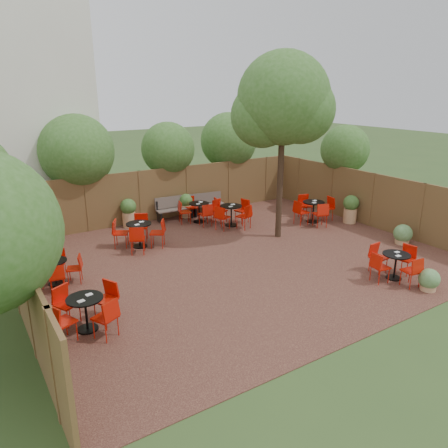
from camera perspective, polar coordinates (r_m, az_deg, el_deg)
ground at (r=13.04m, az=1.66°, el=-4.66°), size 80.00×80.00×0.00m
courtyard_paving at (r=13.04m, az=1.66°, el=-4.62°), size 12.00×10.00×0.02m
fence_back at (r=16.90m, az=-7.90°, el=4.02°), size 12.00×0.08×2.00m
fence_left at (r=10.75m, az=-25.96°, el=-5.87°), size 0.08×10.00×2.00m
fence_right at (r=16.70m, az=19.02°, el=3.03°), size 0.08×10.00×2.00m
neighbour_building at (r=18.12m, az=-25.94°, el=12.99°), size 5.00×4.00×8.00m
overhang_foliage at (r=13.50m, az=-14.11°, el=7.67°), size 15.62×10.87×2.70m
courtyard_tree at (r=14.17m, az=7.87°, el=15.46°), size 3.00×2.94×6.08m
park_bench_left at (r=16.78m, az=-6.65°, el=2.15°), size 1.49×0.56×0.90m
park_bench_right at (r=17.45m, az=-2.29°, el=2.78°), size 1.41×0.60×0.85m
bistro_tables at (r=13.71m, az=-1.14°, el=-1.45°), size 11.09×8.78×0.93m
planters at (r=15.73m, az=-5.37°, el=1.47°), size 11.74×4.65×1.07m
low_shrubs at (r=14.02m, az=26.42°, el=-3.58°), size 3.00×3.35×0.65m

